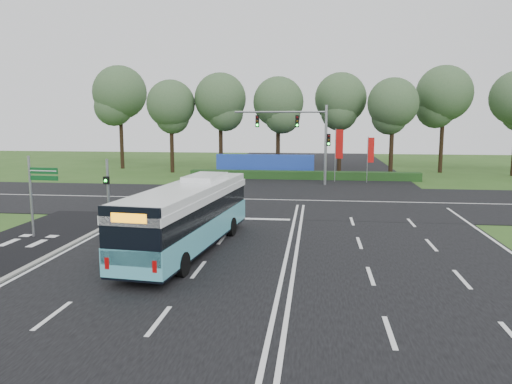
% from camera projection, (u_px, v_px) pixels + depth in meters
% --- Properties ---
extents(ground, '(120.00, 120.00, 0.00)m').
position_uv_depth(ground, '(290.00, 242.00, 24.03)').
color(ground, '#2E521B').
rests_on(ground, ground).
extents(road_main, '(20.00, 120.00, 0.04)m').
position_uv_depth(road_main, '(290.00, 241.00, 24.02)').
color(road_main, black).
rests_on(road_main, ground).
extents(road_cross, '(120.00, 14.00, 0.05)m').
position_uv_depth(road_cross, '(299.00, 200.00, 35.80)').
color(road_cross, black).
rests_on(road_cross, ground).
extents(bike_path, '(5.00, 18.00, 0.06)m').
position_uv_depth(bike_path, '(10.00, 249.00, 22.56)').
color(bike_path, black).
rests_on(bike_path, ground).
extents(kerb_strip, '(0.25, 18.00, 0.12)m').
position_uv_depth(kerb_strip, '(60.00, 250.00, 22.27)').
color(kerb_strip, gray).
rests_on(kerb_strip, ground).
extents(city_bus, '(3.51, 11.30, 3.19)m').
position_uv_depth(city_bus, '(189.00, 216.00, 22.11)').
color(city_bus, '#55B5C6').
rests_on(city_bus, ground).
extents(pedestrian_signal, '(0.33, 0.43, 3.68)m').
position_uv_depth(pedestrian_signal, '(108.00, 189.00, 27.48)').
color(pedestrian_signal, gray).
rests_on(pedestrian_signal, ground).
extents(street_sign, '(1.59, 0.22, 4.09)m').
position_uv_depth(street_sign, '(37.00, 187.00, 24.42)').
color(street_sign, gray).
rests_on(street_sign, ground).
extents(banner_flag_mid, '(0.73, 0.11, 4.95)m').
position_uv_depth(banner_flag_mid, '(338.00, 147.00, 45.49)').
color(banner_flag_mid, gray).
rests_on(banner_flag_mid, ground).
extents(banner_flag_right, '(0.62, 0.17, 4.23)m').
position_uv_depth(banner_flag_right, '(370.00, 153.00, 45.05)').
color(banner_flag_right, gray).
rests_on(banner_flag_right, ground).
extents(traffic_light_gantry, '(8.41, 0.28, 7.00)m').
position_uv_depth(traffic_light_gantry, '(305.00, 132.00, 43.43)').
color(traffic_light_gantry, gray).
rests_on(traffic_light_gantry, ground).
extents(hedge, '(22.00, 1.20, 0.80)m').
position_uv_depth(hedge, '(303.00, 175.00, 48.02)').
color(hedge, '#193C15').
rests_on(hedge, ground).
extents(blue_hoarding, '(10.00, 0.30, 2.20)m').
position_uv_depth(blue_hoarding, '(265.00, 165.00, 50.85)').
color(blue_hoarding, '#2042B2').
rests_on(blue_hoarding, ground).
extents(eucalyptus_row, '(53.97, 9.00, 11.82)m').
position_uv_depth(eucalyptus_row, '(330.00, 98.00, 52.64)').
color(eucalyptus_row, black).
rests_on(eucalyptus_row, ground).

